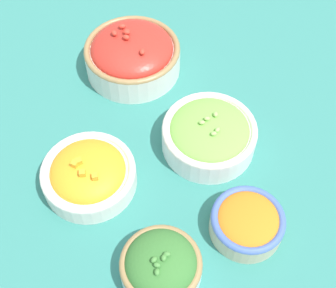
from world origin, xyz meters
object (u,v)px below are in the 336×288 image
at_px(bowl_squash, 89,174).
at_px(bowl_carrots, 247,222).
at_px(bowl_broccoli, 161,265).
at_px(bowl_cherry_tomatoes, 132,54).
at_px(bowl_lettuce, 209,134).

height_order(bowl_squash, bowl_carrots, bowl_squash).
bearing_deg(bowl_broccoli, bowl_carrots, -48.62).
xyz_separation_m(bowl_cherry_tomatoes, bowl_squash, (-0.27, -0.00, -0.01)).
distance_m(bowl_cherry_tomatoes, bowl_squash, 0.27).
bearing_deg(bowl_carrots, bowl_cherry_tomatoes, 42.31).
distance_m(bowl_squash, bowl_carrots, 0.27).
bearing_deg(bowl_lettuce, bowl_squash, 124.47).
height_order(bowl_broccoli, bowl_squash, bowl_broccoli).
height_order(bowl_broccoli, bowl_cherry_tomatoes, bowl_cherry_tomatoes).
bearing_deg(bowl_lettuce, bowl_cherry_tomatoes, 50.51).
bearing_deg(bowl_carrots, bowl_broccoli, 131.38).
relative_size(bowl_broccoli, bowl_cherry_tomatoes, 0.65).
relative_size(bowl_broccoli, bowl_squash, 0.77).
bearing_deg(bowl_carrots, bowl_squash, 84.88).
relative_size(bowl_cherry_tomatoes, bowl_squash, 1.19).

